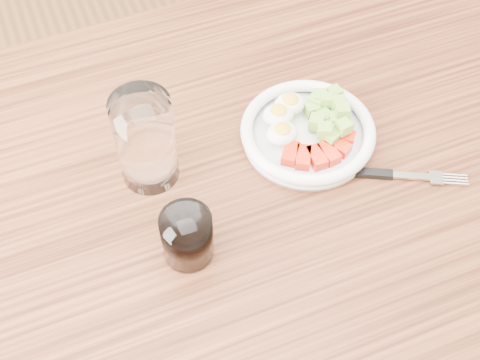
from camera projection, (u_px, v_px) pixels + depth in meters
The scene contains 5 objects.
dining_table at pixel (248, 231), 1.06m from camera, with size 1.50×0.90×0.77m.
bowl at pixel (307, 130), 1.03m from camera, with size 0.21×0.21×0.05m.
fork at pixel (378, 174), 1.00m from camera, with size 0.20×0.11×0.01m.
water_glass at pixel (145, 140), 0.94m from camera, with size 0.09×0.09×0.15m, color white.
coffee_glass at pixel (187, 236), 0.89m from camera, with size 0.07×0.07×0.08m.
Camera 1 is at (-0.22, -0.51, 1.58)m, focal length 50.00 mm.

